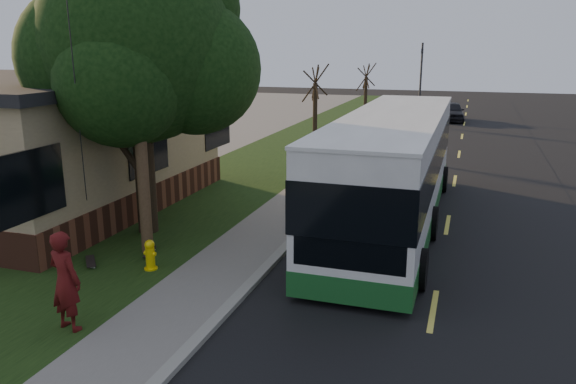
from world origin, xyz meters
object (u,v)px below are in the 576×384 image
object	(u,v)px
bare_tree_far	(366,92)
skateboard_main	(150,252)
leafy_tree	(141,50)
distant_car	(452,111)
transit_bus	(393,167)
skateboard_spare	(91,261)
dumpster	(91,177)
fire_hydrant	(150,255)
bare_tree_near	(315,106)
traffic_signal	(421,74)
skateboarder	(65,281)
utility_pole	(136,73)

from	to	relation	value
bare_tree_far	skateboard_main	xyz separation A→B (m)	(-0.16, -29.13, -1.87)
leafy_tree	distant_car	bearing A→B (deg)	75.83
bare_tree_far	transit_bus	size ratio (longest dim) A/B	0.32
skateboard_spare	dumpster	bearing A→B (deg)	126.25
skateboard_main	bare_tree_far	bearing A→B (deg)	89.68
fire_hydrant	bare_tree_near	bearing A→B (deg)	92.86
skateboard_main	dumpster	size ratio (longest dim) A/B	0.43
leafy_tree	bare_tree_far	bearing A→B (deg)	87.55
bare_tree_near	distant_car	xyz separation A→B (m)	(6.56, 13.27, -1.46)
traffic_signal	dumpster	world-z (taller)	traffic_signal
bare_tree_far	transit_bus	bearing A→B (deg)	-77.70
fire_hydrant	dumpster	xyz separation A→B (m)	(-5.62, 5.33, 0.32)
traffic_signal	distant_car	distance (m)	4.48
leafy_tree	skateboard_spare	size ratio (longest dim) A/B	10.09
bare_tree_near	transit_bus	bearing A→B (deg)	-64.93
transit_bus	distant_car	distance (m)	25.78
skateboarder	skateboard_main	size ratio (longest dim) A/B	2.28
bare_tree_near	dumpster	distance (m)	13.59
fire_hydrant	bare_tree_near	world-z (taller)	bare_tree_near
skateboarder	bare_tree_far	bearing A→B (deg)	-77.73
bare_tree_far	skateboard_main	world-z (taller)	bare_tree_far
bare_tree_near	distant_car	distance (m)	14.88
fire_hydrant	bare_tree_far	xyz separation A→B (m)	(-0.40, 30.00, 1.57)
traffic_signal	bare_tree_near	bearing A→B (deg)	-104.04
skateboard_spare	distant_car	distance (m)	32.26
fire_hydrant	skateboard_main	xyz separation A→B (m)	(-0.56, 0.87, -0.30)
dumpster	distant_car	distance (m)	28.29
transit_bus	skateboard_main	world-z (taller)	transit_bus
skateboarder	skateboard_spare	bearing A→B (deg)	-48.06
dumpster	bare_tree_far	bearing A→B (deg)	78.06
utility_pole	skateboard_main	distance (m)	4.51
bare_tree_far	transit_bus	world-z (taller)	bare_tree_far
bare_tree_far	skateboard_main	size ratio (longest dim) A/B	4.73
utility_pole	dumpster	world-z (taller)	utility_pole
traffic_signal	transit_bus	size ratio (longest dim) A/B	0.44
skateboard_main	traffic_signal	bearing A→B (deg)	83.69
dumpster	distant_car	world-z (taller)	dumpster
skateboard_main	dumpster	bearing A→B (deg)	138.59
bare_tree_near	transit_bus	distance (m)	13.77
bare_tree_near	bare_tree_far	size ratio (longest dim) A/B	1.07
fire_hydrant	skateboarder	bearing A→B (deg)	-88.11
skateboard_spare	dumpster	size ratio (longest dim) A/B	0.39
leafy_tree	utility_pole	bearing A→B (deg)	-62.40
distant_car	skateboarder	bearing A→B (deg)	-104.20
fire_hydrant	utility_pole	distance (m)	4.37
bare_tree_far	traffic_signal	xyz separation A→B (m)	(3.50, 4.00, 1.16)
fire_hydrant	bare_tree_far	bearing A→B (deg)	90.76
fire_hydrant	skateboard_spare	distance (m)	1.63
distant_car	leafy_tree	bearing A→B (deg)	-109.17
skateboarder	skateboard_spare	xyz separation A→B (m)	(-1.69, 2.87, -0.91)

